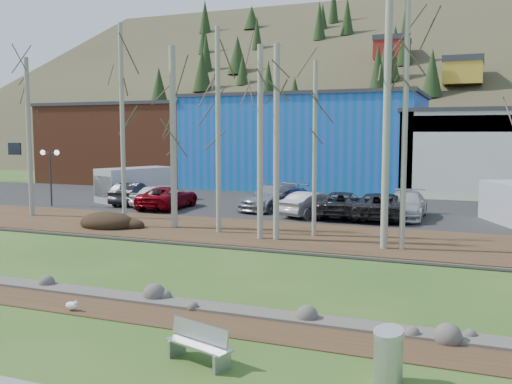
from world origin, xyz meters
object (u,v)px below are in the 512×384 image
at_px(bench_intact, 199,344).
at_px(car_7, 406,205).
at_px(car_6, 342,204).
at_px(car_2, 168,197).
at_px(car_3, 273,197).
at_px(car_4, 298,200).
at_px(car_1, 132,193).
at_px(van_grey, 133,184).
at_px(car_8, 377,206).
at_px(car_9, 385,206).
at_px(car_0, 163,195).
at_px(street_lamp, 50,162).
at_px(seagull, 72,305).
at_px(litter_bin, 388,358).
at_px(car_5, 313,204).

xyz_separation_m(bench_intact, car_7, (1.60, 22.03, 0.48)).
height_order(car_6, car_7, car_7).
xyz_separation_m(car_2, car_3, (6.41, 1.91, 0.09)).
height_order(car_2, car_4, car_4).
relative_size(car_1, car_2, 0.88).
bearing_deg(van_grey, car_8, 14.95).
bearing_deg(car_9, car_8, -3.88).
xyz_separation_m(car_0, car_9, (14.22, 0.00, -0.03)).
bearing_deg(car_0, street_lamp, 36.08).
height_order(street_lamp, car_4, street_lamp).
bearing_deg(car_2, car_7, -178.15).
bearing_deg(seagull, car_1, 124.76).
distance_m(litter_bin, car_4, 23.46).
bearing_deg(car_8, car_9, 176.12).
relative_size(car_3, van_grey, 0.94).
height_order(car_4, van_grey, van_grey).
bearing_deg(car_4, car_7, -21.63).
relative_size(car_0, car_3, 0.81).
height_order(car_5, car_9, car_9).
height_order(bench_intact, car_0, car_0).
xyz_separation_m(litter_bin, car_5, (-7.40, 20.45, 0.35)).
distance_m(car_1, car_9, 16.95).
bearing_deg(car_7, car_5, -168.55).
height_order(litter_bin, car_7, car_7).
distance_m(seagull, car_0, 21.41).
bearing_deg(car_8, car_3, -15.81).
relative_size(car_0, car_2, 0.88).
bearing_deg(car_4, car_5, -65.04).
distance_m(car_2, car_7, 14.63).
bearing_deg(seagull, car_7, 77.18).
distance_m(car_3, car_4, 1.84).
bearing_deg(litter_bin, car_0, 130.19).
xyz_separation_m(bench_intact, car_5, (-3.48, 20.93, 0.44)).
height_order(car_1, car_8, car_1).
relative_size(litter_bin, car_6, 0.19).
relative_size(car_4, car_6, 0.81).
relative_size(car_1, van_grey, 0.77).
height_order(litter_bin, car_8, car_8).
distance_m(litter_bin, van_grey, 31.36).
xyz_separation_m(seagull, car_0, (-8.81, 19.50, 0.72)).
distance_m(litter_bin, car_0, 27.27).
distance_m(street_lamp, car_7, 22.66).
height_order(litter_bin, car_4, car_4).
xyz_separation_m(street_lamp, car_9, (21.32, 2.22, -2.17)).
distance_m(car_8, car_9, 0.42).
height_order(car_0, car_1, car_0).
xyz_separation_m(car_3, car_6, (4.70, -1.42, -0.07)).
bearing_deg(car_3, street_lamp, -150.13).
height_order(car_3, car_4, car_3).
relative_size(car_1, car_3, 0.81).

